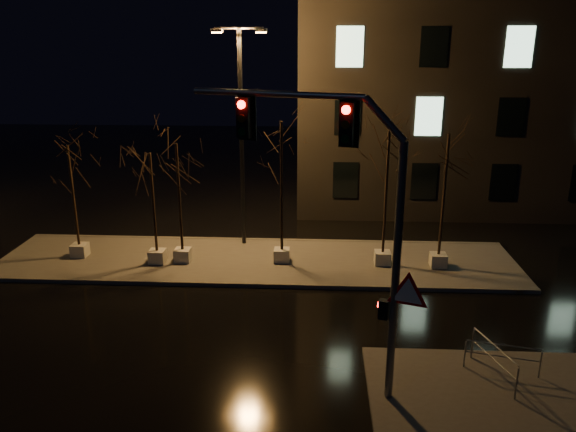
{
  "coord_description": "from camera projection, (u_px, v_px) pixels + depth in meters",
  "views": [
    {
      "loc": [
        2.52,
        -16.27,
        9.19
      ],
      "look_at": [
        1.46,
        3.83,
        2.8
      ],
      "focal_mm": 35.0,
      "sensor_mm": 36.0,
      "label": 1
    }
  ],
  "objects": [
    {
      "name": "median",
      "position": [
        257.0,
        261.0,
        24.08
      ],
      "size": [
        22.0,
        5.0,
        0.15
      ],
      "primitive_type": "cube",
      "color": "#4D4944",
      "rests_on": "ground"
    },
    {
      "name": "building",
      "position": [
        516.0,
        69.0,
        32.55
      ],
      "size": [
        25.0,
        12.0,
        15.0
      ],
      "primitive_type": "cube",
      "color": "black",
      "rests_on": "ground"
    },
    {
      "name": "guard_rail_b",
      "position": [
        494.0,
        357.0,
        15.48
      ],
      "size": [
        0.67,
        2.04,
        1.01
      ],
      "rotation": [
        0.0,
        0.0,
        1.87
      ],
      "color": "slate",
      "rests_on": "sidewalk_corner"
    },
    {
      "name": "tree_5",
      "position": [
        446.0,
        165.0,
        22.0
      ],
      "size": [
        1.8,
        1.8,
        5.67
      ],
      "color": "#ACABA1",
      "rests_on": "median"
    },
    {
      "name": "sidewalk_corner",
      "position": [
        504.0,
        404.0,
        14.66
      ],
      "size": [
        7.0,
        5.0,
        0.15
      ],
      "primitive_type": "cube",
      "color": "#4D4944",
      "rests_on": "ground"
    },
    {
      "name": "ground",
      "position": [
        238.0,
        332.0,
        18.39
      ],
      "size": [
        90.0,
        90.0,
        0.0
      ],
      "primitive_type": "plane",
      "color": "black",
      "rests_on": "ground"
    },
    {
      "name": "tree_1",
      "position": [
        151.0,
        178.0,
        22.6
      ],
      "size": [
        1.8,
        1.8,
        4.82
      ],
      "color": "#ACABA1",
      "rests_on": "median"
    },
    {
      "name": "guard_rail_a",
      "position": [
        503.0,
        354.0,
        15.75
      ],
      "size": [
        2.0,
        0.49,
        0.88
      ],
      "rotation": [
        0.0,
        0.0,
        -0.22
      ],
      "color": "slate",
      "rests_on": "sidewalk_corner"
    },
    {
      "name": "tree_0",
      "position": [
        70.0,
        171.0,
        23.25
      ],
      "size": [
        1.8,
        1.8,
        5.0
      ],
      "color": "#ACABA1",
      "rests_on": "median"
    },
    {
      "name": "traffic_signal_mast",
      "position": [
        348.0,
        205.0,
        13.77
      ],
      "size": [
        6.06,
        2.28,
        7.82
      ],
      "rotation": [
        0.0,
        0.0,
        -0.34
      ],
      "color": "slate",
      "rests_on": "sidewalk_corner"
    },
    {
      "name": "streetlight_main",
      "position": [
        241.0,
        124.0,
        24.31
      ],
      "size": [
        2.38,
        0.54,
        9.5
      ],
      "rotation": [
        0.0,
        0.0,
        -0.12
      ],
      "color": "black",
      "rests_on": "median"
    },
    {
      "name": "tree_2",
      "position": [
        178.0,
        171.0,
        22.65
      ],
      "size": [
        1.8,
        1.8,
        5.19
      ],
      "color": "#ACABA1",
      "rests_on": "median"
    },
    {
      "name": "tree_4",
      "position": [
        388.0,
        160.0,
        22.21
      ],
      "size": [
        1.8,
        1.8,
        5.84
      ],
      "color": "#ACABA1",
      "rests_on": "median"
    },
    {
      "name": "tree_3",
      "position": [
        281.0,
        154.0,
        22.44
      ],
      "size": [
        1.8,
        1.8,
        6.09
      ],
      "color": "#ACABA1",
      "rests_on": "median"
    }
  ]
}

